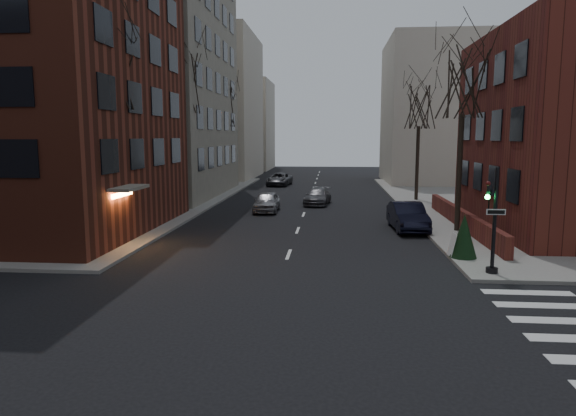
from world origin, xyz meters
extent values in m
plane|color=black|center=(0.00, 0.00, 0.00)|extent=(160.00, 160.00, 0.00)
cube|color=maroon|center=(-15.50, 16.50, 9.00)|extent=(15.00, 15.00, 18.00)
cube|color=gray|center=(-17.00, 34.00, 14.00)|extent=(18.00, 18.00, 28.00)
cube|color=#5E241B|center=(9.30, 19.00, 0.65)|extent=(0.35, 16.00, 1.00)
cube|color=beige|center=(-15.00, 55.00, 9.00)|extent=(14.00, 16.00, 18.00)
cube|color=beige|center=(15.00, 50.00, 8.00)|extent=(14.00, 14.00, 16.00)
cube|color=beige|center=(-13.00, 72.00, 7.00)|extent=(10.00, 12.00, 14.00)
cylinder|color=black|center=(8.00, 9.00, 2.15)|extent=(0.14, 0.14, 4.00)
cylinder|color=black|center=(8.00, 9.00, 0.25)|extent=(0.44, 0.44, 0.20)
imported|color=black|center=(7.75, 9.00, 3.00)|extent=(0.16, 0.20, 1.00)
sphere|color=#19FF4C|center=(7.68, 8.95, 3.05)|extent=(0.18, 0.18, 0.18)
cube|color=white|center=(8.00, 8.88, 2.50)|extent=(0.70, 0.03, 0.22)
cylinder|color=#2D231C|center=(-8.80, 14.00, 3.47)|extent=(0.28, 0.28, 6.65)
cylinder|color=#2D231C|center=(-8.80, 26.00, 3.65)|extent=(0.28, 0.28, 7.00)
cylinder|color=#2D231C|center=(-8.80, 40.00, 3.30)|extent=(0.28, 0.28, 6.30)
cylinder|color=#2D231C|center=(8.80, 18.00, 3.30)|extent=(0.28, 0.28, 6.30)
cylinder|color=#2D231C|center=(8.80, 32.00, 3.12)|extent=(0.28, 0.28, 5.95)
cylinder|color=black|center=(-8.20, 22.00, 3.15)|extent=(0.12, 0.12, 6.00)
sphere|color=#FFA54C|center=(-8.20, 22.00, 6.25)|extent=(0.36, 0.36, 0.36)
cylinder|color=black|center=(-8.20, 42.00, 3.15)|extent=(0.12, 0.12, 6.00)
sphere|color=#FFA54C|center=(-8.20, 42.00, 6.25)|extent=(0.36, 0.36, 0.36)
imported|color=black|center=(6.20, 18.61, 0.79)|extent=(1.94, 4.88, 1.58)
imported|color=gray|center=(-2.67, 25.09, 0.70)|extent=(1.68, 4.14, 1.41)
imported|color=#444449|center=(0.80, 29.22, 0.63)|extent=(2.29, 4.52, 1.26)
imported|color=#3F3F44|center=(-3.79, 44.53, 0.68)|extent=(2.69, 5.06, 1.36)
cube|color=white|center=(7.30, 11.62, 0.66)|extent=(0.49, 0.66, 1.02)
cone|color=black|center=(7.54, 11.47, 1.09)|extent=(1.33, 1.33, 1.87)
camera|label=1|loc=(1.92, -10.53, 5.29)|focal=32.00mm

